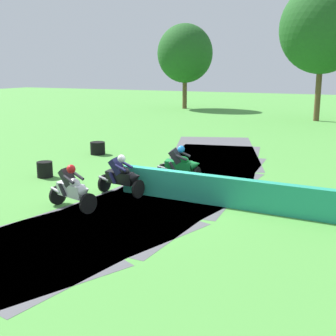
% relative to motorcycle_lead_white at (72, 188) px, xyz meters
% --- Properties ---
extents(ground_plane, '(120.00, 120.00, 0.00)m').
position_rel_motorcycle_lead_white_xyz_m(ground_plane, '(1.86, 2.36, -0.66)').
color(ground_plane, '#4C933D').
extents(track_asphalt, '(8.34, 26.75, 0.01)m').
position_rel_motorcycle_lead_white_xyz_m(track_asphalt, '(1.09, 2.40, -0.66)').
color(track_asphalt, '#515156').
rests_on(track_asphalt, ground).
extents(motorcycle_lead_white, '(1.70, 1.02, 1.42)m').
position_rel_motorcycle_lead_white_xyz_m(motorcycle_lead_white, '(0.00, 0.00, 0.00)').
color(motorcycle_lead_white, black).
rests_on(motorcycle_lead_white, ground).
extents(motorcycle_chase_black, '(1.71, 0.85, 1.42)m').
position_rel_motorcycle_lead_white_xyz_m(motorcycle_chase_black, '(0.52, 1.92, -0.00)').
color(motorcycle_chase_black, black).
rests_on(motorcycle_chase_black, ground).
extents(motorcycle_trailing_green, '(1.68, 0.77, 1.43)m').
position_rel_motorcycle_lead_white_xyz_m(motorcycle_trailing_green, '(1.53, 4.40, -0.01)').
color(motorcycle_trailing_green, black).
rests_on(motorcycle_trailing_green, ground).
extents(tire_stack_mid_a, '(0.59, 0.59, 0.60)m').
position_rel_motorcycle_lead_white_xyz_m(tire_stack_mid_a, '(-3.45, 2.86, -0.36)').
color(tire_stack_mid_a, black).
rests_on(tire_stack_mid_a, ground).
extents(tire_stack_mid_b, '(0.71, 0.71, 0.60)m').
position_rel_motorcycle_lead_white_xyz_m(tire_stack_mid_b, '(-4.22, 7.60, -0.36)').
color(tire_stack_mid_b, black).
rests_on(tire_stack_mid_b, ground).
extents(tree_far_right, '(6.39, 6.39, 10.28)m').
position_rel_motorcycle_lead_white_xyz_m(tree_far_right, '(3.45, 26.47, 6.25)').
color(tree_far_right, brown).
rests_on(tree_far_right, ground).
extents(tree_mid_rise, '(5.44, 5.44, 8.26)m').
position_rel_motorcycle_lead_white_xyz_m(tree_mid_rise, '(-10.02, 31.89, 4.73)').
color(tree_mid_rise, brown).
rests_on(tree_mid_rise, ground).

